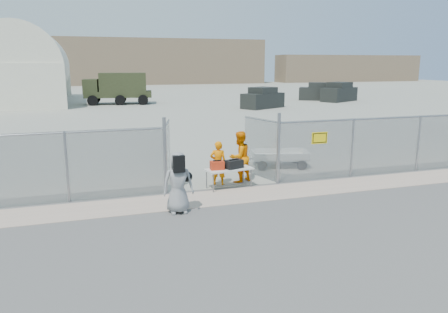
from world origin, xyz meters
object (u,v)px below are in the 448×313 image
object	(u,v)px
security_worker_left	(218,163)
utility_trailer	(279,158)
folding_table	(229,178)
security_worker_right	(239,157)
visitor	(178,183)

from	to	relation	value
security_worker_left	utility_trailer	size ratio (longest dim) A/B	0.53
folding_table	security_worker_right	world-z (taller)	security_worker_right
utility_trailer	security_worker_left	bearing A→B (deg)	-135.74
utility_trailer	security_worker_right	bearing A→B (deg)	-129.83
folding_table	visitor	distance (m)	2.95
security_worker_left	visitor	distance (m)	3.11
security_worker_right	utility_trailer	size ratio (longest dim) A/B	0.63
folding_table	security_worker_right	bearing A→B (deg)	37.26
folding_table	utility_trailer	world-z (taller)	utility_trailer
security_worker_right	utility_trailer	distance (m)	2.97
security_worker_right	visitor	world-z (taller)	security_worker_right
utility_trailer	folding_table	bearing A→B (deg)	-127.46
security_worker_right	visitor	distance (m)	3.77
security_worker_left	utility_trailer	bearing A→B (deg)	-128.98
security_worker_left	visitor	bearing A→B (deg)	72.67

